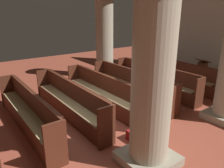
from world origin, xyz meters
TOP-DOWN VIEW (x-y plane):
  - ground_plane at (0.00, 0.00)m, footprint 19.20×19.20m
  - pew_row_0 at (-0.86, 4.06)m, footprint 3.77×0.47m
  - pew_row_1 at (-0.86, 2.91)m, footprint 3.77×0.46m
  - pew_row_2 at (-0.86, 1.77)m, footprint 3.77×0.47m
  - pew_row_3 at (-0.86, 0.62)m, footprint 3.77×0.46m
  - pew_row_4 at (-0.86, -0.52)m, footprint 3.77×0.46m
  - pew_row_5 at (-0.86, -1.67)m, footprint 3.77×0.47m
  - pillar_far_side at (-3.56, 2.58)m, footprint 1.10×1.10m
  - pillar_aisle_rear at (1.90, -0.20)m, footprint 1.08×1.08m
  - lectern at (-0.22, 4.94)m, footprint 0.48×0.45m
  - hymn_book at (-0.82, 3.10)m, footprint 0.13×0.19m
  - kneeler_box_red at (1.16, 0.13)m, footprint 0.32×0.28m

SIDE VIEW (x-z plane):
  - ground_plane at x=0.00m, z-range 0.00..0.00m
  - kneeler_box_red at x=1.16m, z-range 0.00..0.23m
  - lectern at x=-0.22m, z-range -0.09..0.99m
  - pew_row_0 at x=-0.86m, z-range 0.02..0.99m
  - pew_row_1 at x=-0.86m, z-range 0.02..0.99m
  - pew_row_2 at x=-0.86m, z-range 0.02..0.99m
  - pew_row_3 at x=-0.86m, z-range 0.02..0.99m
  - pew_row_4 at x=-0.86m, z-range 0.02..0.99m
  - pew_row_5 at x=-0.86m, z-range 0.02..0.99m
  - hymn_book at x=-0.82m, z-range 0.97..1.00m
  - pillar_aisle_rear at x=1.90m, z-range 0.07..3.69m
  - pillar_far_side at x=-3.56m, z-range 0.07..3.69m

